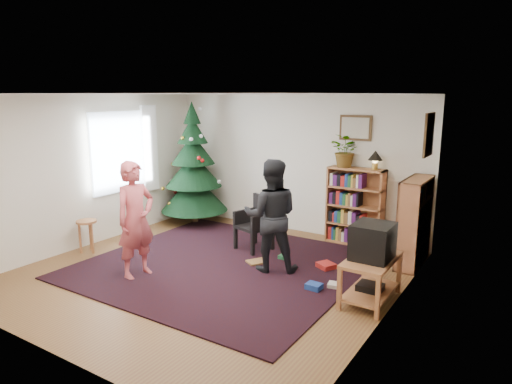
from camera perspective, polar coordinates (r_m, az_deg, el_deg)
The scene contains 23 objects.
floor at distance 6.66m, azimuth -5.62°, elevation -9.93°, with size 5.00×5.00×0.00m, color brown.
ceiling at distance 6.18m, azimuth -6.11°, elevation 12.11°, with size 5.00×5.00×0.00m, color white.
wall_back at distance 8.38m, azimuth 4.77°, elevation 3.53°, with size 5.00×0.02×2.50m, color silver.
wall_front at distance 4.66m, azimuth -25.24°, elevation -4.53°, with size 5.00×0.02×2.50m, color silver.
wall_left at distance 8.07m, azimuth -19.98°, elevation 2.51°, with size 0.02×5.00×2.50m, color silver.
wall_right at distance 5.18m, azimuth 16.49°, elevation -2.29°, with size 0.02×5.00×2.50m, color silver.
rug at distance 6.88m, azimuth -4.07°, elevation -9.08°, with size 3.80×3.60×0.02m, color black.
window_pane at distance 8.39m, azimuth -16.74°, elevation 4.79°, with size 0.04×1.20×1.40m, color silver.
curtain at distance 8.83m, azimuth -13.14°, elevation 5.33°, with size 0.06×0.35×1.60m, color white.
picture_back at distance 7.82m, azimuth 12.33°, elevation 7.85°, with size 0.55×0.03×0.42m.
picture_right at distance 6.76m, azimuth 20.82°, elevation 6.72°, with size 0.03×0.50×0.60m.
christmas_tree at distance 8.96m, azimuth -7.80°, elevation 2.31°, with size 1.31×1.31×2.37m.
bookshelf_back at distance 7.85m, azimuth 12.28°, elevation -1.65°, with size 0.95×0.30×1.30m.
bookshelf_right at distance 7.12m, azimuth 19.20°, elevation -3.46°, with size 0.30×0.95×1.30m.
tv_stand at distance 5.83m, azimuth 14.16°, elevation -10.09°, with size 0.52×0.93×0.55m.
crt_tv at distance 5.68m, azimuth 14.36°, elevation -5.97°, with size 0.46×0.50×0.43m.
armchair at distance 7.45m, azimuth 0.12°, elevation -3.61°, with size 0.60×0.61×0.89m.
stool at distance 7.79m, azimuth -20.39°, elevation -4.20°, with size 0.32×0.32×0.53m.
person_standing at distance 6.46m, azimuth -14.80°, elevation -3.39°, with size 0.59×0.39×1.62m, color #C54E53.
person_by_chair at distance 6.45m, azimuth 1.90°, elevation -3.00°, with size 0.79×0.61×1.62m, color black.
potted_plant at distance 7.76m, azimuth 11.19°, elevation 5.09°, with size 0.50×0.43×0.55m, color gray.
table_lamp at distance 7.60m, azimuth 14.69°, elevation 4.29°, with size 0.23×0.23×0.31m.
floor_clutter at distance 6.63m, azimuth 6.84°, elevation -9.69°, with size 1.56×1.13×0.08m.
Camera 1 is at (3.83, -4.85, 2.49)m, focal length 32.00 mm.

